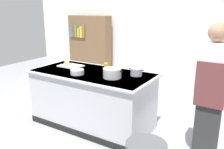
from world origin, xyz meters
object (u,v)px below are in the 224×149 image
Objects in this scene: mixing_bowl at (77,72)px; bookshelf at (90,50)px; onion at (67,63)px; stock_pot at (112,73)px; person_chef at (211,91)px; sauce_pan at (136,72)px; juice_cup at (106,66)px.

mixing_bowl is 2.39m from bookshelf.
stock_pot reaches higher than onion.
sauce_pan is at bearing 80.52° from person_chef.
juice_cup reaches higher than mixing_bowl.
stock_pot reaches higher than juice_cup.
onion is 0.38× the size of sauce_pan.
mixing_bowl is at bearing -167.23° from stock_pot.
onion is 1.28m from sauce_pan.
person_chef is (1.69, -0.29, -0.04)m from juice_cup.
person_chef is at bearing -10.04° from sauce_pan.
person_chef is (1.33, 0.09, -0.06)m from stock_pot.
onion is 0.70m from juice_cup.
bookshelf is (-1.47, 1.51, -0.10)m from juice_cup.
onion is at bearing 148.13° from mixing_bowl.
sauce_pan is at bearing 49.45° from stock_pot.
onion is at bearing -162.66° from juice_cup.
stock_pot reaches higher than mixing_bowl.
mixing_bowl is 0.54m from juice_cup.
stock_pot is at bearing -46.08° from bookshelf.
mixing_bowl is (0.48, -0.30, -0.03)m from onion.
onion is 0.27× the size of stock_pot.
sauce_pan is at bearing -37.84° from bookshelf.
person_chef is 1.01× the size of bookshelf.
sauce_pan reaches higher than onion.
sauce_pan is at bearing 5.17° from onion.
onion is 1.04m from stock_pot.
bookshelf is (-0.80, 1.72, -0.11)m from onion.
person_chef reaches higher than juice_cup.
stock_pot is 1.60× the size of mixing_bowl.
stock_pot is at bearing -47.08° from juice_cup.
sauce_pan is at bearing 27.37° from mixing_bowl.
sauce_pan is 0.14× the size of bookshelf.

